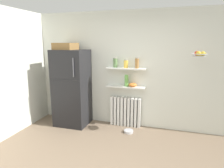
# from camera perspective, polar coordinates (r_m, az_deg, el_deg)

# --- Properties ---
(ground_plane) EXTENTS (7.04, 7.04, 0.00)m
(ground_plane) POSITION_cam_1_polar(r_m,az_deg,el_deg) (3.43, -1.10, -21.64)
(ground_plane) COLOR #7A6651
(back_wall) EXTENTS (7.04, 0.10, 2.60)m
(back_wall) POSITION_cam_1_polar(r_m,az_deg,el_deg) (4.39, 5.09, 4.16)
(back_wall) COLOR silver
(back_wall) RESTS_ON ground_plane
(refrigerator) EXTENTS (0.74, 0.67, 1.91)m
(refrigerator) POSITION_cam_1_polar(r_m,az_deg,el_deg) (4.56, -11.86, -0.73)
(refrigerator) COLOR black
(refrigerator) RESTS_ON ground_plane
(radiator) EXTENTS (0.70, 0.12, 0.68)m
(radiator) POSITION_cam_1_polar(r_m,az_deg,el_deg) (4.51, 4.02, -8.22)
(radiator) COLOR white
(radiator) RESTS_ON ground_plane
(wall_shelf_lower) EXTENTS (0.87, 0.22, 0.02)m
(wall_shelf_lower) POSITION_cam_1_polar(r_m,az_deg,el_deg) (4.31, 4.05, -0.82)
(wall_shelf_lower) COLOR white
(wall_shelf_upper) EXTENTS (0.87, 0.22, 0.02)m
(wall_shelf_upper) POSITION_cam_1_polar(r_m,az_deg,el_deg) (4.24, 4.13, 4.63)
(wall_shelf_upper) COLOR white
(storage_jar_0) EXTENTS (0.09, 0.09, 0.22)m
(storage_jar_0) POSITION_cam_1_polar(r_m,az_deg,el_deg) (4.28, 0.98, 6.38)
(storage_jar_0) COLOR #5B7F4C
(storage_jar_0) RESTS_ON wall_shelf_upper
(storage_jar_1) EXTENTS (0.09, 0.09, 0.19)m
(storage_jar_1) POSITION_cam_1_polar(r_m,az_deg,el_deg) (4.23, 4.16, 6.03)
(storage_jar_1) COLOR yellow
(storage_jar_1) RESTS_ON wall_shelf_upper
(storage_jar_2) EXTENTS (0.08, 0.08, 0.23)m
(storage_jar_2) POSITION_cam_1_polar(r_m,az_deg,el_deg) (4.18, 7.42, 6.22)
(storage_jar_2) COLOR olive
(storage_jar_2) RESTS_ON wall_shelf_upper
(vase) EXTENTS (0.08, 0.08, 0.26)m
(vase) POSITION_cam_1_polar(r_m,az_deg,el_deg) (4.28, 4.32, 1.01)
(vase) COLOR #66A84C
(vase) RESTS_ON wall_shelf_lower
(shelf_bowl) EXTENTS (0.19, 0.19, 0.08)m
(shelf_bowl) POSITION_cam_1_polar(r_m,az_deg,el_deg) (4.27, 6.16, -0.25)
(shelf_bowl) COLOR orange
(shelf_bowl) RESTS_ON wall_shelf_lower
(pet_food_bowl) EXTENTS (0.20, 0.20, 0.05)m
(pet_food_bowl) POSITION_cam_1_polar(r_m,az_deg,el_deg) (4.30, 4.95, -13.83)
(pet_food_bowl) COLOR #B7B7BC
(pet_food_bowl) RESTS_ON ground_plane
(hanging_fruit_basket) EXTENTS (0.29, 0.29, 0.10)m
(hanging_fruit_basket) POSITION_cam_1_polar(r_m,az_deg,el_deg) (3.86, 24.51, 8.10)
(hanging_fruit_basket) COLOR #B2B2B7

